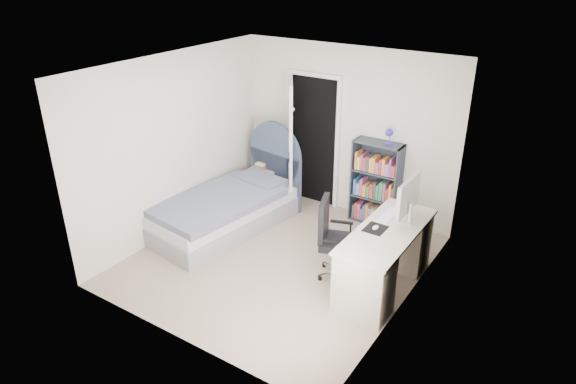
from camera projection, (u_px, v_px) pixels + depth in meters
The scene contains 8 objects.
room_shell at pixel (278, 172), 6.17m from camera, with size 3.50×3.70×2.60m.
door at pixel (299, 142), 7.77m from camera, with size 0.92×0.71×2.06m.
bed at pixel (229, 207), 7.40m from camera, with size 1.31×2.32×1.36m.
nightstand at pixel (266, 175), 8.16m from camera, with size 0.44×0.44×0.64m.
floor_lamp at pixel (292, 162), 8.14m from camera, with size 0.22×0.22×1.54m.
bookcase at pixel (376, 187), 7.42m from camera, with size 0.70×0.30×1.48m.
desk at pixel (386, 256), 6.00m from camera, with size 0.64×1.60×1.31m.
office_chair at pixel (333, 235), 6.17m from camera, with size 0.58×0.59×1.03m.
Camera 1 is at (3.22, -4.69, 3.66)m, focal length 32.00 mm.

